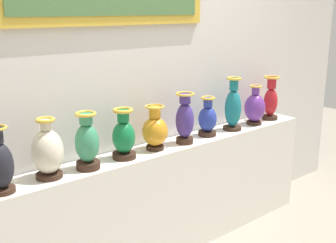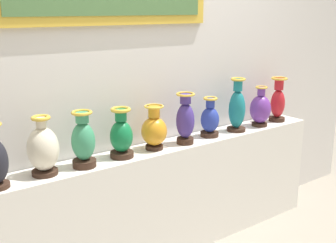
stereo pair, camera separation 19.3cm
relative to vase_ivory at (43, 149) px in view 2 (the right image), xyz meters
name	(u,v)px [view 2 (the right image)]	position (x,y,z in m)	size (l,w,h in m)	color
display_shelf	(168,199)	(0.91, 0.01, -0.57)	(2.77, 0.28, 0.83)	silver
back_wall	(150,52)	(0.90, 0.21, 0.49)	(4.73, 0.14, 2.93)	silver
vase_ivory	(43,149)	(0.00, 0.00, 0.00)	(0.18, 0.18, 0.36)	#382319
vase_jade	(83,142)	(0.24, -0.02, 0.00)	(0.15, 0.15, 0.35)	#382319
vase_emerald	(121,136)	(0.52, -0.01, -0.01)	(0.16, 0.16, 0.33)	#382319
vase_amber	(154,130)	(0.79, 0.00, -0.02)	(0.18, 0.18, 0.31)	#382319
vase_indigo	(185,120)	(1.04, -0.03, 0.02)	(0.14, 0.14, 0.37)	#382319
vase_cobalt	(210,120)	(1.30, 0.00, -0.03)	(0.14, 0.14, 0.30)	#382319
vase_teal	(237,108)	(1.57, -0.01, 0.03)	(0.15, 0.15, 0.43)	#382319
vase_violet	(260,109)	(1.84, -0.02, -0.01)	(0.17, 0.17, 0.33)	#382319
vase_crimson	(278,102)	(2.08, 0.00, 0.01)	(0.14, 0.14, 0.38)	#382319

